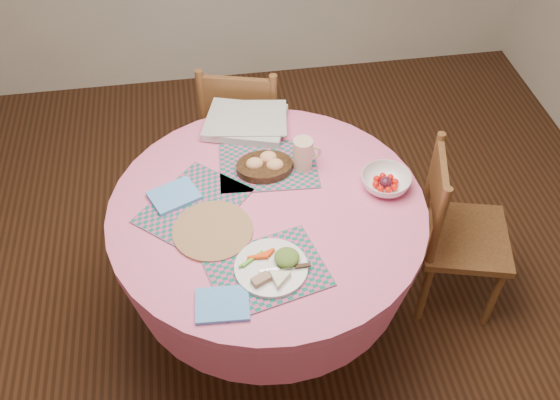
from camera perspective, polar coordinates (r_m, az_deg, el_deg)
The scene contains 15 objects.
ground at distance 3.00m, azimuth -0.96°, elevation -10.56°, with size 4.00×4.00×0.00m, color #331C0F.
dining_table at distance 2.55m, azimuth -1.11°, elevation -3.64°, with size 1.24×1.24×0.75m.
chair_right at distance 2.84m, azimuth 15.75°, elevation -2.70°, with size 0.46×0.48×0.85m.
chair_back at distance 3.21m, azimuth -3.33°, elevation 6.49°, with size 0.50×0.49×0.89m.
placemat_front at distance 2.20m, azimuth -1.20°, elevation -6.50°, with size 0.40×0.30×0.01m, color #116352.
placemat_left at distance 2.43m, azimuth -7.91°, elevation -0.51°, with size 0.40×0.30×0.01m, color #116352.
placemat_back at distance 2.57m, azimuth -1.08°, elevation 3.16°, with size 0.40×0.30×0.01m, color #116352.
wicker_trivet at distance 2.33m, azimuth -6.16°, elevation -2.81°, with size 0.30×0.30×0.01m, color #8A5E3B.
napkin_near at distance 2.12m, azimuth -5.30°, elevation -9.49°, with size 0.18×0.14×0.01m, color #589AE4.
napkin_far at distance 2.47m, azimuth -9.65°, elevation 0.41°, with size 0.18×0.14×0.01m, color #589AE4.
dinner_plate at distance 2.19m, azimuth -0.60°, elevation -6.15°, with size 0.26×0.26×0.05m.
bread_bowl at distance 2.53m, azimuth -1.40°, elevation 3.21°, with size 0.23×0.23×0.08m.
latte_mug at distance 2.52m, azimuth 2.15°, elevation 4.24°, with size 0.12×0.08×0.14m.
fruit_bowl at distance 2.50m, azimuth 9.64°, elevation 1.66°, with size 0.23×0.23×0.06m.
newspaper_stack at distance 2.76m, azimuth -3.12°, elevation 7.17°, with size 0.41×0.36×0.04m.
Camera 1 is at (-0.21, -1.65, 2.50)m, focal length 40.00 mm.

